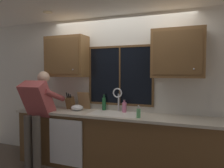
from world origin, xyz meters
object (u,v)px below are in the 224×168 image
at_px(cutting_board, 84,101).
at_px(bottle_green_glass, 104,103).
at_px(mixing_bowl, 77,108).
at_px(soap_dispenser, 139,113).
at_px(knife_block, 70,103).
at_px(person_standing, 37,109).
at_px(bottle_tall_clear, 124,107).

bearing_deg(cutting_board, bottle_green_glass, 2.47).
relative_size(cutting_board, mixing_bowl, 1.44).
bearing_deg(soap_dispenser, knife_block, 167.97).
xyz_separation_m(knife_block, mixing_bowl, (0.19, -0.09, -0.06)).
distance_m(person_standing, mixing_bowl, 0.66).
height_order(knife_block, cutting_board, cutting_board).
bearing_deg(soap_dispenser, bottle_tall_clear, 134.50).
bearing_deg(soap_dispenser, mixing_bowl, 170.15).
distance_m(person_standing, bottle_tall_clear, 1.45).
bearing_deg(bottle_green_glass, person_standing, -149.44).
bearing_deg(mixing_bowl, bottle_green_glass, 25.88).
distance_m(knife_block, cutting_board, 0.25).
relative_size(soap_dispenser, bottle_tall_clear, 0.86).
bearing_deg(person_standing, soap_dispenser, 5.78).
bearing_deg(person_standing, cutting_board, 43.72).
height_order(soap_dispenser, bottle_green_glass, bottle_green_glass).
bearing_deg(person_standing, bottle_tall_clear, 20.09).
distance_m(person_standing, soap_dispenser, 1.70).
xyz_separation_m(soap_dispenser, bottle_green_glass, (-0.72, 0.40, 0.05)).
bearing_deg(mixing_bowl, soap_dispenser, -9.85).
bearing_deg(knife_block, person_standing, -128.54).
xyz_separation_m(mixing_bowl, bottle_green_glass, (0.42, 0.20, 0.07)).
relative_size(knife_block, mixing_bowl, 1.50).
bearing_deg(bottle_tall_clear, mixing_bowl, -170.89).
xyz_separation_m(knife_block, bottle_green_glass, (0.61, 0.12, 0.01)).
distance_m(knife_block, soap_dispenser, 1.36).
bearing_deg(bottle_green_glass, soap_dispenser, -29.21).
relative_size(cutting_board, bottle_green_glass, 1.09).
bearing_deg(mixing_bowl, bottle_tall_clear, 9.11).
relative_size(bottle_green_glass, bottle_tall_clear, 1.31).
bearing_deg(bottle_green_glass, bottle_tall_clear, -10.48).
bearing_deg(person_standing, knife_block, 51.46).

